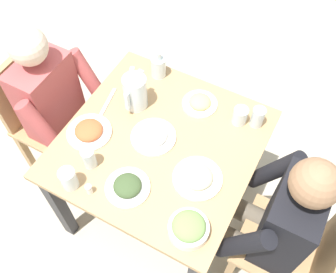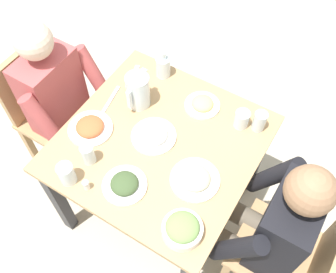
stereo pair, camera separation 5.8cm
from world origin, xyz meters
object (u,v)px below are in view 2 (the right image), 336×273
object	(u,v)px
plate_rice_curry	(90,127)
salt_shaker	(86,185)
water_pitcher	(138,91)
plate_dolmas	(125,184)
chair_near	(47,108)
plate_yoghurt	(154,135)
diner_near	(68,106)
plate_fries	(202,104)
water_glass_far_right	(259,121)
chair_far	(296,256)
water_glass_by_pitcher	(88,154)
oil_carafe	(163,67)
dining_table	(160,154)
water_glass_far_left	(67,174)
salad_bowl	(182,229)
water_glass_near_right	(242,119)
plate_beans	(195,179)
diner_far	(262,223)

from	to	relation	value
plate_rice_curry	salt_shaker	bearing A→B (deg)	35.27
water_pitcher	plate_dolmas	distance (m)	0.49
chair_near	plate_yoghurt	distance (m)	0.81
diner_near	plate_fries	world-z (taller)	diner_near
plate_yoghurt	water_glass_far_right	size ratio (longest dim) A/B	1.98
chair_far	salt_shaker	size ratio (longest dim) A/B	16.06
plate_fries	water_glass_by_pitcher	distance (m)	0.64
chair_far	oil_carafe	distance (m)	1.16
dining_table	plate_yoghurt	xyz separation A→B (m)	(-0.01, -0.04, 0.14)
plate_yoghurt	water_glass_far_left	bearing A→B (deg)	-26.80
salad_bowl	plate_dolmas	xyz separation A→B (m)	(-0.05, -0.33, -0.02)
chair_far	plate_yoghurt	size ratio (longest dim) A/B	3.88
chair_near	salt_shaker	bearing A→B (deg)	60.44
water_glass_near_right	water_glass_by_pitcher	world-z (taller)	water_glass_by_pitcher
salad_bowl	water_glass_by_pitcher	bearing A→B (deg)	-97.86
plate_beans	water_glass_by_pitcher	distance (m)	0.51
oil_carafe	plate_rice_curry	bearing A→B (deg)	-12.36
salad_bowl	plate_fries	bearing A→B (deg)	-158.35
plate_beans	salt_shaker	distance (m)	0.49
dining_table	water_glass_near_right	bearing A→B (deg)	135.52
oil_carafe	salt_shaker	world-z (taller)	oil_carafe
salad_bowl	water_glass_far_right	distance (m)	0.67
water_pitcher	water_glass_near_right	size ratio (longest dim) A/B	1.97
chair_far	diner_near	xyz separation A→B (m)	(-0.06, -1.40, 0.15)
plate_fries	oil_carafe	world-z (taller)	oil_carafe
chair_far	plate_beans	world-z (taller)	chair_far
salad_bowl	plate_fries	distance (m)	0.69
diner_far	plate_beans	xyz separation A→B (m)	(0.02, -0.35, 0.12)
plate_rice_curry	water_glass_by_pitcher	distance (m)	0.18
diner_near	plate_beans	xyz separation A→B (m)	(0.08, 0.85, 0.12)
dining_table	oil_carafe	bearing A→B (deg)	-150.10
plate_beans	oil_carafe	distance (m)	0.68
chair_near	diner_near	world-z (taller)	diner_near
dining_table	plate_beans	size ratio (longest dim) A/B	4.05
diner_far	water_glass_far_right	distance (m)	0.49
plate_fries	salt_shaker	size ratio (longest dim) A/B	3.41
plate_dolmas	plate_fries	bearing A→B (deg)	172.57
dining_table	plate_rice_curry	world-z (taller)	plate_rice_curry
plate_fries	water_glass_near_right	distance (m)	0.22
plate_fries	chair_far	bearing A→B (deg)	62.63
plate_dolmas	plate_rice_curry	bearing A→B (deg)	-117.13
chair_far	water_glass_far_right	size ratio (longest dim) A/B	7.70
water_glass_far_right	salt_shaker	xyz separation A→B (m)	(0.71, -0.52, -0.03)
diner_near	plate_fries	xyz separation A→B (m)	(-0.31, 0.67, 0.12)
plate_rice_curry	salt_shaker	size ratio (longest dim) A/B	4.13
chair_far	diner_near	bearing A→B (deg)	-92.60
plate_yoghurt	salt_shaker	distance (m)	0.41
plate_fries	water_pitcher	bearing A→B (deg)	-62.49
water_glass_by_pitcher	oil_carafe	bearing A→B (deg)	179.70
chair_near	water_pitcher	xyz separation A→B (m)	(-0.16, 0.58, 0.34)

